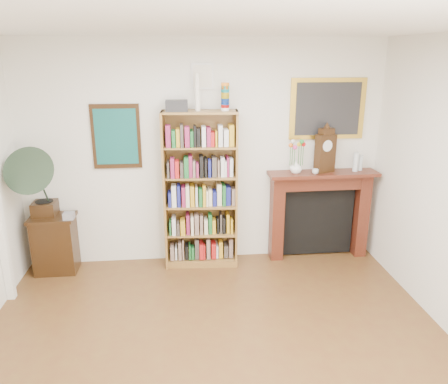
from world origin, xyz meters
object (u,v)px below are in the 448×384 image
(gramophone, at_px, (37,178))
(bottle_left, at_px, (356,162))
(side_cabinet, at_px, (55,244))
(fireplace, at_px, (319,207))
(bookshelf, at_px, (201,182))
(bottle_right, at_px, (360,163))
(cd_stack, at_px, (69,216))
(flower_vase, at_px, (296,167))
(mantel_clock, at_px, (325,151))
(teacup, at_px, (315,172))

(gramophone, height_order, bottle_left, gramophone)
(side_cabinet, bearing_deg, fireplace, 1.55)
(bookshelf, xyz_separation_m, bottle_right, (2.04, 0.06, 0.18))
(bookshelf, distance_m, cd_stack, 1.62)
(bookshelf, height_order, flower_vase, bookshelf)
(side_cabinet, relative_size, gramophone, 0.81)
(mantel_clock, height_order, teacup, mantel_clock)
(side_cabinet, distance_m, fireplace, 3.38)
(fireplace, bearing_deg, mantel_clock, -80.52)
(side_cabinet, height_order, teacup, teacup)
(bookshelf, relative_size, teacup, 28.10)
(fireplace, relative_size, cd_stack, 11.65)
(gramophone, xyz_separation_m, mantel_clock, (3.46, 0.15, 0.21))
(fireplace, xyz_separation_m, bottle_left, (0.42, -0.05, 0.60))
(mantel_clock, bearing_deg, bottle_left, -21.41)
(fireplace, distance_m, teacup, 0.55)
(flower_vase, relative_size, teacup, 1.97)
(flower_vase, bearing_deg, bottle_left, 1.70)
(bookshelf, distance_m, fireplace, 1.60)
(side_cabinet, bearing_deg, cd_stack, -24.85)
(mantel_clock, bearing_deg, gramophone, 161.45)
(mantel_clock, bearing_deg, flower_vase, 163.08)
(side_cabinet, bearing_deg, teacup, -0.83)
(bottle_right, bearing_deg, cd_stack, -176.90)
(side_cabinet, xyz_separation_m, gramophone, (-0.09, -0.09, 0.87))
(teacup, bearing_deg, mantel_clock, 32.48)
(side_cabinet, xyz_separation_m, mantel_clock, (3.37, 0.06, 1.08))
(mantel_clock, distance_m, bottle_left, 0.43)
(bookshelf, height_order, mantel_clock, bookshelf)
(cd_stack, bearing_deg, bottle_left, 2.60)
(bookshelf, distance_m, bottle_right, 2.05)
(flower_vase, relative_size, bottle_left, 0.66)
(bottle_left, bearing_deg, mantel_clock, 179.56)
(side_cabinet, xyz_separation_m, bottle_left, (3.78, 0.06, 0.93))
(fireplace, xyz_separation_m, bottle_right, (0.49, -0.02, 0.58))
(teacup, bearing_deg, bottle_left, 8.84)
(cd_stack, height_order, bottle_right, bottle_right)
(teacup, bearing_deg, gramophone, -179.00)
(bookshelf, height_order, cd_stack, bookshelf)
(cd_stack, distance_m, bottle_right, 3.67)
(bottle_left, bearing_deg, side_cabinet, -179.14)
(bookshelf, xyz_separation_m, mantel_clock, (1.56, 0.03, 0.34))
(cd_stack, relative_size, flower_vase, 0.76)
(flower_vase, relative_size, bottle_right, 0.79)
(bottle_left, bearing_deg, gramophone, -177.88)
(flower_vase, bearing_deg, cd_stack, -177.14)
(bookshelf, bearing_deg, side_cabinet, -175.03)
(bookshelf, distance_m, mantel_clock, 1.60)
(flower_vase, bearing_deg, gramophone, -177.78)
(mantel_clock, bearing_deg, fireplace, 79.26)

